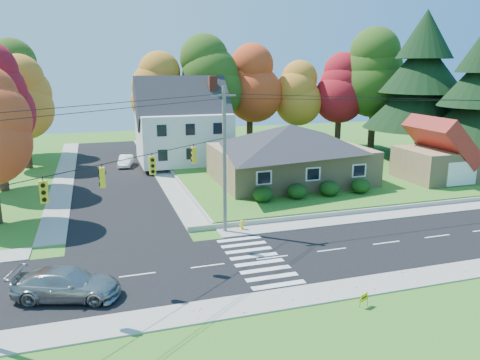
% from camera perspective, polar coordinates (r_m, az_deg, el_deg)
% --- Properties ---
extents(ground, '(120.00, 120.00, 0.00)m').
position_cam_1_polar(ground, '(28.66, 3.95, -9.44)').
color(ground, '#3D7923').
extents(road_main, '(90.00, 8.00, 0.02)m').
position_cam_1_polar(road_main, '(28.65, 3.95, -9.42)').
color(road_main, black).
rests_on(road_main, ground).
extents(road_cross, '(8.00, 44.00, 0.02)m').
position_cam_1_polar(road_cross, '(51.74, -15.11, 0.74)').
color(road_cross, black).
rests_on(road_cross, ground).
extents(sidewalk_north, '(90.00, 2.00, 0.08)m').
position_cam_1_polar(sidewalk_north, '(33.01, 0.78, -6.12)').
color(sidewalk_north, '#9C9A90').
rests_on(sidewalk_north, ground).
extents(sidewalk_south, '(90.00, 2.00, 0.08)m').
position_cam_1_polar(sidewalk_south, '(24.51, 8.33, -13.69)').
color(sidewalk_south, '#9C9A90').
rests_on(sidewalk_south, ground).
extents(lawn, '(30.00, 30.00, 0.50)m').
position_cam_1_polar(lawn, '(52.02, 8.90, 1.40)').
color(lawn, '#3D7923').
rests_on(lawn, ground).
extents(ranch_house, '(14.60, 10.60, 5.40)m').
position_cam_1_polar(ranch_house, '(44.91, 6.12, 3.44)').
color(ranch_house, tan).
rests_on(ranch_house, lawn).
extents(colonial_house, '(10.40, 8.40, 9.60)m').
position_cam_1_polar(colonial_house, '(53.79, -6.90, 6.56)').
color(colonial_house, silver).
rests_on(colonial_house, lawn).
extents(garage, '(7.30, 6.30, 4.60)m').
position_cam_1_polar(garage, '(49.07, 23.23, 2.78)').
color(garage, tan).
rests_on(garage, lawn).
extents(hedge_row, '(10.70, 1.70, 1.27)m').
position_cam_1_polar(hedge_row, '(39.68, 8.93, -1.18)').
color(hedge_row, '#163A10').
rests_on(hedge_row, lawn).
extents(traffic_infrastructure, '(38.10, 10.66, 10.00)m').
position_cam_1_polar(traffic_infrastructure, '(28.22, 2.84, 1.21)').
color(traffic_infrastructure, '#666059').
rests_on(traffic_infrastructure, ground).
extents(tree_lot_0, '(6.72, 6.72, 12.51)m').
position_cam_1_polar(tree_lot_0, '(59.05, -10.09, 10.72)').
color(tree_lot_0, '#3F2A19').
rests_on(tree_lot_0, lawn).
extents(tree_lot_1, '(7.84, 7.84, 14.60)m').
position_cam_1_polar(tree_lot_1, '(59.11, -4.11, 12.16)').
color(tree_lot_1, '#3F2A19').
rests_on(tree_lot_1, lawn).
extents(tree_lot_2, '(7.28, 7.28, 13.56)m').
position_cam_1_polar(tree_lot_2, '(61.75, 1.21, 11.66)').
color(tree_lot_2, '#3F2A19').
rests_on(tree_lot_2, lawn).
extents(tree_lot_3, '(6.16, 6.16, 11.47)m').
position_cam_1_polar(tree_lot_3, '(63.07, 6.76, 10.43)').
color(tree_lot_3, '#3F2A19').
rests_on(tree_lot_3, lawn).
extents(tree_lot_4, '(6.72, 6.72, 12.51)m').
position_cam_1_polar(tree_lot_4, '(64.84, 12.08, 10.89)').
color(tree_lot_4, '#3F2A19').
rests_on(tree_lot_4, lawn).
extents(tree_lot_5, '(8.40, 8.40, 15.64)m').
position_cam_1_polar(tree_lot_5, '(65.15, 16.19, 12.39)').
color(tree_lot_5, '#3F2A19').
rests_on(tree_lot_5, lawn).
extents(conifer_east_a, '(12.80, 12.80, 16.96)m').
position_cam_1_polar(conifer_east_a, '(59.27, 21.27, 11.07)').
color(conifer_east_a, '#3F2A19').
rests_on(conifer_east_a, lawn).
extents(tree_west_2, '(6.72, 6.72, 12.51)m').
position_cam_1_polar(tree_west_2, '(57.03, -25.08, 9.04)').
color(tree_west_2, '#3F2A19').
rests_on(tree_west_2, ground).
extents(tree_west_3, '(7.84, 7.84, 14.60)m').
position_cam_1_polar(tree_west_3, '(65.16, -26.10, 10.53)').
color(tree_west_3, '#3F2A19').
rests_on(tree_west_3, ground).
extents(silver_sedan, '(5.65, 3.63, 1.52)m').
position_cam_1_polar(silver_sedan, '(25.19, -20.38, -11.79)').
color(silver_sedan, '#9C9C9E').
rests_on(silver_sedan, road_main).
extents(white_car, '(2.08, 4.02, 1.26)m').
position_cam_1_polar(white_car, '(55.07, -13.78, 2.28)').
color(white_car, white).
rests_on(white_car, road_cross).
extents(fire_hydrant, '(0.42, 0.33, 0.75)m').
position_cam_1_polar(fire_hydrant, '(33.00, 0.25, -5.54)').
color(fire_hydrant, yellow).
rests_on(fire_hydrant, ground).
extents(yard_sign, '(0.52, 0.25, 0.69)m').
position_cam_1_polar(yard_sign, '(23.82, 14.89, -13.68)').
color(yard_sign, black).
rests_on(yard_sign, ground).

